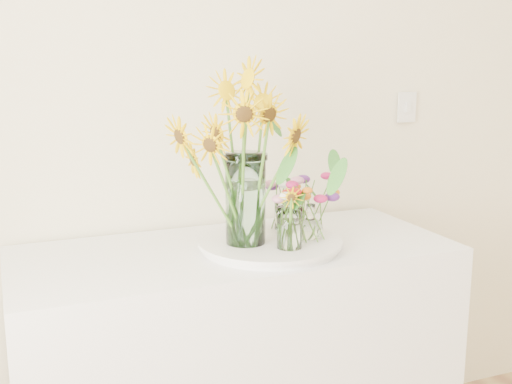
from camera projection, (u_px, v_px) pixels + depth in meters
counter at (236, 376)px, 2.15m from camera, size 1.40×0.60×0.90m
tray at (270, 245)px, 2.04m from camera, size 0.43×0.43×0.02m
mason_jar at (245, 199)px, 1.97m from camera, size 0.13×0.13×0.29m
sunflower_bouquet at (245, 155)px, 1.94m from camera, size 0.76×0.76×0.57m
small_vase_a at (290, 229)px, 1.94m from camera, size 0.08×0.08×0.13m
wildflower_posy_a at (290, 214)px, 1.93m from camera, size 0.17×0.17×0.22m
small_vase_b at (310, 222)px, 2.04m from camera, size 0.09×0.09×0.12m
wildflower_posy_b at (311, 208)px, 2.03m from camera, size 0.23×0.23×0.21m
small_vase_c at (284, 214)px, 2.15m from camera, size 0.08×0.08×0.12m
wildflower_posy_c at (285, 201)px, 2.14m from camera, size 0.20×0.20×0.21m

